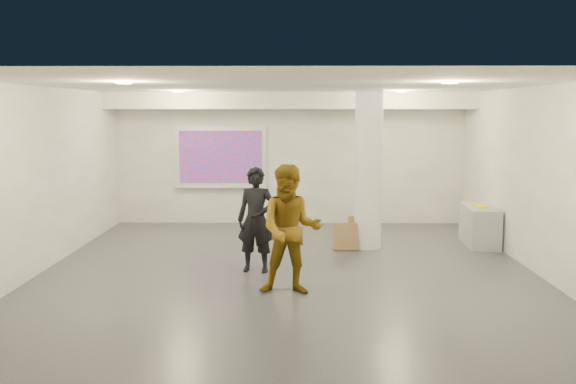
{
  "coord_description": "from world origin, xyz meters",
  "views": [
    {
      "loc": [
        0.13,
        -10.26,
        2.61
      ],
      "look_at": [
        0.0,
        0.4,
        1.25
      ],
      "focal_mm": 40.0,
      "sensor_mm": 36.0,
      "label": 1
    }
  ],
  "objects_px": {
    "woman": "(256,220)",
    "man": "(291,230)",
    "column": "(368,170)",
    "projection_screen": "(221,158)",
    "credenza": "(480,226)"
  },
  "relations": [
    {
      "from": "column",
      "to": "credenza",
      "type": "bearing_deg",
      "value": 7.39
    },
    {
      "from": "column",
      "to": "man",
      "type": "distance_m",
      "value": 3.48
    },
    {
      "from": "projection_screen",
      "to": "column",
      "type": "bearing_deg",
      "value": -40.56
    },
    {
      "from": "projection_screen",
      "to": "credenza",
      "type": "relative_size",
      "value": 1.61
    },
    {
      "from": "projection_screen",
      "to": "credenza",
      "type": "height_order",
      "value": "projection_screen"
    },
    {
      "from": "column",
      "to": "projection_screen",
      "type": "xyz_separation_m",
      "value": [
        -3.1,
        2.65,
        0.03
      ]
    },
    {
      "from": "column",
      "to": "woman",
      "type": "height_order",
      "value": "column"
    },
    {
      "from": "woman",
      "to": "man",
      "type": "height_order",
      "value": "man"
    },
    {
      "from": "projection_screen",
      "to": "woman",
      "type": "height_order",
      "value": "projection_screen"
    },
    {
      "from": "woman",
      "to": "man",
      "type": "bearing_deg",
      "value": -55.14
    },
    {
      "from": "projection_screen",
      "to": "credenza",
      "type": "bearing_deg",
      "value": -23.97
    },
    {
      "from": "column",
      "to": "projection_screen",
      "type": "height_order",
      "value": "column"
    },
    {
      "from": "credenza",
      "to": "man",
      "type": "distance_m",
      "value": 5.03
    },
    {
      "from": "column",
      "to": "credenza",
      "type": "relative_size",
      "value": 2.3
    },
    {
      "from": "column",
      "to": "credenza",
      "type": "height_order",
      "value": "column"
    }
  ]
}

